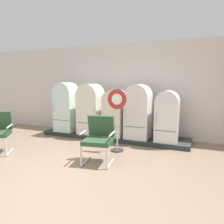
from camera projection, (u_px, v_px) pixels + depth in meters
name	position (u px, v px, depth m)	size (l,w,h in m)	color
ground	(48.00, 179.00, 3.88)	(12.00, 10.00, 0.05)	#856D59
back_wall	(121.00, 89.00, 7.01)	(11.76, 0.12, 2.91)	silver
display_plinth	(113.00, 136.00, 6.62)	(4.53, 0.95, 0.12)	#28312F
refrigerator_0	(66.00, 105.00, 6.99)	(0.65, 0.62, 1.58)	silver
refrigerator_1	(91.00, 107.00, 6.67)	(0.69, 0.66, 1.53)	silver
refrigerator_2	(115.00, 112.00, 6.39)	(0.59, 0.72, 1.36)	beige
refrigerator_3	(138.00, 110.00, 6.09)	(0.67, 0.69, 1.52)	white
refrigerator_4	(167.00, 115.00, 5.76)	(0.59, 0.63, 1.36)	white
armchair_right	(99.00, 136.00, 4.58)	(0.72, 0.72, 1.00)	silver
sign_stand	(117.00, 120.00, 5.29)	(0.49, 0.32, 1.54)	#2D2D30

